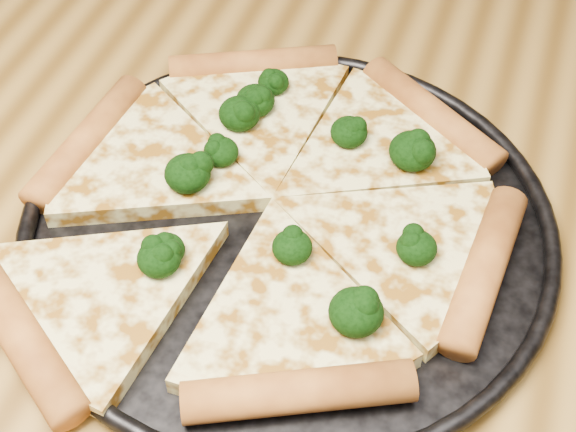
% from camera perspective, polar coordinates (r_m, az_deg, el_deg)
% --- Properties ---
extents(dining_table, '(1.20, 0.90, 0.75)m').
position_cam_1_polar(dining_table, '(0.60, -7.16, -9.37)').
color(dining_table, olive).
rests_on(dining_table, ground).
extents(pizza_pan, '(0.34, 0.34, 0.02)m').
position_cam_1_polar(pizza_pan, '(0.54, -0.00, -0.59)').
color(pizza_pan, black).
rests_on(pizza_pan, dining_table).
extents(pizza, '(0.32, 0.35, 0.02)m').
position_cam_1_polar(pizza, '(0.54, -1.58, 0.80)').
color(pizza, '#E9E18E').
rests_on(pizza, pizza_pan).
extents(broccoli_florets, '(0.18, 0.20, 0.02)m').
position_cam_1_polar(broccoli_florets, '(0.54, -0.23, 2.34)').
color(broccoli_florets, black).
rests_on(broccoli_florets, pizza).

